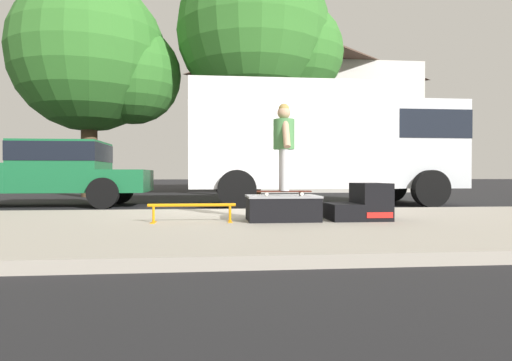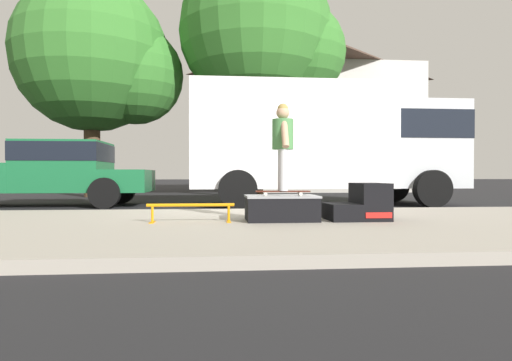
{
  "view_description": "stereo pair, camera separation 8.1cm",
  "coord_description": "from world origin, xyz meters",
  "px_view_note": "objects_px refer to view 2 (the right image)",
  "views": [
    {
      "loc": [
        -0.31,
        -9.03,
        0.78
      ],
      "look_at": [
        0.51,
        -1.14,
        0.68
      ],
      "focal_mm": 30.7,
      "sensor_mm": 36.0,
      "label": 1
    },
    {
      "loc": [
        -0.23,
        -9.04,
        0.78
      ],
      "look_at": [
        0.51,
        -1.14,
        0.68
      ],
      "focal_mm": 30.7,
      "sensor_mm": 36.0,
      "label": 2
    }
  ],
  "objects_px": {
    "pickup_truck_green": "(42,170)",
    "skate_box": "(281,207)",
    "kicker_ramp": "(361,205)",
    "skateboard": "(283,192)",
    "box_truck": "(326,140)",
    "skater_kid": "(283,140)",
    "street_tree_neighbour": "(264,37)",
    "street_tree_main": "(101,61)",
    "grind_rail": "(191,209)"
  },
  "relations": [
    {
      "from": "pickup_truck_green",
      "to": "skate_box",
      "type": "bearing_deg",
      "value": -44.05
    },
    {
      "from": "kicker_ramp",
      "to": "skateboard",
      "type": "xyz_separation_m",
      "value": [
        -1.17,
        -0.03,
        0.2
      ]
    },
    {
      "from": "skate_box",
      "to": "box_truck",
      "type": "relative_size",
      "value": 0.15
    },
    {
      "from": "kicker_ramp",
      "to": "box_truck",
      "type": "xyz_separation_m",
      "value": [
        0.74,
        4.98,
        1.36
      ]
    },
    {
      "from": "kicker_ramp",
      "to": "skater_kid",
      "type": "height_order",
      "value": "skater_kid"
    },
    {
      "from": "kicker_ramp",
      "to": "box_truck",
      "type": "bearing_deg",
      "value": 81.53
    },
    {
      "from": "kicker_ramp",
      "to": "box_truck",
      "type": "distance_m",
      "value": 5.21
    },
    {
      "from": "pickup_truck_green",
      "to": "street_tree_neighbour",
      "type": "relative_size",
      "value": 0.66
    },
    {
      "from": "street_tree_neighbour",
      "to": "skate_box",
      "type": "bearing_deg",
      "value": -94.91
    },
    {
      "from": "kicker_ramp",
      "to": "street_tree_main",
      "type": "relative_size",
      "value": 0.11
    },
    {
      "from": "kicker_ramp",
      "to": "street_tree_neighbour",
      "type": "distance_m",
      "value": 10.76
    },
    {
      "from": "skateboard",
      "to": "pickup_truck_green",
      "type": "bearing_deg",
      "value": 135.9
    },
    {
      "from": "grind_rail",
      "to": "street_tree_main",
      "type": "xyz_separation_m",
      "value": [
        -3.72,
        9.94,
        4.55
      ]
    },
    {
      "from": "skateboard",
      "to": "skater_kid",
      "type": "height_order",
      "value": "skater_kid"
    },
    {
      "from": "skate_box",
      "to": "skateboard",
      "type": "distance_m",
      "value": 0.23
    },
    {
      "from": "grind_rail",
      "to": "street_tree_main",
      "type": "relative_size",
      "value": 0.16
    },
    {
      "from": "skate_box",
      "to": "box_truck",
      "type": "distance_m",
      "value": 5.51
    },
    {
      "from": "grind_rail",
      "to": "skateboard",
      "type": "relative_size",
      "value": 1.53
    },
    {
      "from": "kicker_ramp",
      "to": "skateboard",
      "type": "relative_size",
      "value": 1.08
    },
    {
      "from": "skater_kid",
      "to": "street_tree_neighbour",
      "type": "height_order",
      "value": "street_tree_neighbour"
    },
    {
      "from": "street_tree_main",
      "to": "kicker_ramp",
      "type": "bearing_deg",
      "value": -57.74
    },
    {
      "from": "box_truck",
      "to": "pickup_truck_green",
      "type": "height_order",
      "value": "box_truck"
    },
    {
      "from": "skater_kid",
      "to": "kicker_ramp",
      "type": "bearing_deg",
      "value": 1.27
    },
    {
      "from": "kicker_ramp",
      "to": "pickup_truck_green",
      "type": "height_order",
      "value": "pickup_truck_green"
    },
    {
      "from": "pickup_truck_green",
      "to": "street_tree_neighbour",
      "type": "distance_m",
      "value": 8.83
    },
    {
      "from": "skater_kid",
      "to": "street_tree_neighbour",
      "type": "xyz_separation_m",
      "value": [
        0.78,
        9.35,
        4.42
      ]
    },
    {
      "from": "skateboard",
      "to": "box_truck",
      "type": "distance_m",
      "value": 5.48
    },
    {
      "from": "skate_box",
      "to": "kicker_ramp",
      "type": "xyz_separation_m",
      "value": [
        1.19,
        -0.0,
        0.03
      ]
    },
    {
      "from": "grind_rail",
      "to": "street_tree_main",
      "type": "distance_m",
      "value": 11.55
    },
    {
      "from": "skateboard",
      "to": "pickup_truck_green",
      "type": "xyz_separation_m",
      "value": [
        -5.28,
        5.12,
        0.35
      ]
    },
    {
      "from": "box_truck",
      "to": "street_tree_neighbour",
      "type": "relative_size",
      "value": 0.8
    },
    {
      "from": "skateboard",
      "to": "street_tree_neighbour",
      "type": "xyz_separation_m",
      "value": [
        0.78,
        9.35,
        5.17
      ]
    },
    {
      "from": "pickup_truck_green",
      "to": "kicker_ramp",
      "type": "bearing_deg",
      "value": -38.28
    },
    {
      "from": "skate_box",
      "to": "street_tree_main",
      "type": "xyz_separation_m",
      "value": [
        -5.01,
        9.83,
        4.55
      ]
    },
    {
      "from": "grind_rail",
      "to": "pickup_truck_green",
      "type": "relative_size",
      "value": 0.21
    },
    {
      "from": "skate_box",
      "to": "skater_kid",
      "type": "height_order",
      "value": "skater_kid"
    },
    {
      "from": "kicker_ramp",
      "to": "skater_kid",
      "type": "distance_m",
      "value": 1.51
    },
    {
      "from": "grind_rail",
      "to": "box_truck",
      "type": "distance_m",
      "value": 6.18
    },
    {
      "from": "skater_kid",
      "to": "street_tree_neighbour",
      "type": "relative_size",
      "value": 0.15
    },
    {
      "from": "box_truck",
      "to": "skater_kid",
      "type": "bearing_deg",
      "value": -110.92
    },
    {
      "from": "skate_box",
      "to": "street_tree_neighbour",
      "type": "xyz_separation_m",
      "value": [
        0.8,
        9.32,
        5.4
      ]
    },
    {
      "from": "pickup_truck_green",
      "to": "street_tree_main",
      "type": "xyz_separation_m",
      "value": [
        0.25,
        4.73,
        3.97
      ]
    },
    {
      "from": "grind_rail",
      "to": "skateboard",
      "type": "distance_m",
      "value": 1.33
    },
    {
      "from": "skater_kid",
      "to": "box_truck",
      "type": "relative_size",
      "value": 0.18
    },
    {
      "from": "skate_box",
      "to": "pickup_truck_green",
      "type": "distance_m",
      "value": 7.35
    },
    {
      "from": "skateboard",
      "to": "pickup_truck_green",
      "type": "relative_size",
      "value": 0.14
    },
    {
      "from": "box_truck",
      "to": "street_tree_main",
      "type": "xyz_separation_m",
      "value": [
        -6.94,
        4.85,
        3.16
      ]
    },
    {
      "from": "grind_rail",
      "to": "box_truck",
      "type": "height_order",
      "value": "box_truck"
    },
    {
      "from": "skateboard",
      "to": "kicker_ramp",
      "type": "bearing_deg",
      "value": 1.27
    },
    {
      "from": "skate_box",
      "to": "skater_kid",
      "type": "bearing_deg",
      "value": -56.85
    }
  ]
}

